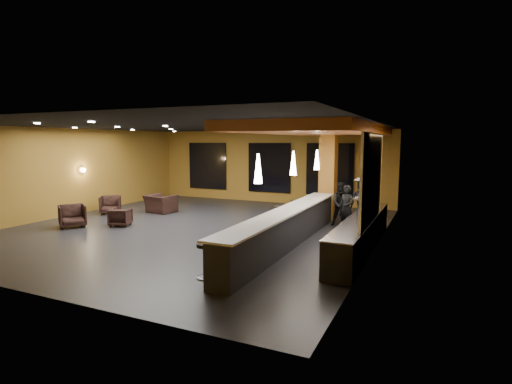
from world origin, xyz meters
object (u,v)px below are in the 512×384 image
at_px(pendant_2, 317,160).
at_px(bar_stool_0, 205,256).
at_px(pendant_0, 258,169).
at_px(pendant_1, 293,163).
at_px(staff_a, 346,208).
at_px(bar_stool_1, 236,240).
at_px(staff_b, 342,204).
at_px(bar_counter, 287,229).
at_px(armchair_b, 120,217).
at_px(bar_stool_2, 261,228).
at_px(prep_counter, 361,234).
at_px(column, 328,173).
at_px(staff_c, 363,203).
at_px(bar_stool_4, 296,208).
at_px(armchair_d, 161,204).
at_px(armchair_c, 110,205).
at_px(armchair_a, 72,216).
at_px(bar_stool_3, 280,215).

distance_m(pendant_2, bar_stool_0, 6.59).
bearing_deg(pendant_0, pendant_1, 90.00).
relative_size(staff_a, bar_stool_1, 1.92).
bearing_deg(bar_stool_1, staff_b, 73.26).
distance_m(staff_a, bar_stool_1, 4.93).
distance_m(pendant_2, staff_b, 1.82).
xyz_separation_m(bar_counter, armchair_b, (-6.31, 0.13, -0.19)).
relative_size(bar_stool_1, bar_stool_2, 1.12).
bearing_deg(bar_stool_1, bar_stool_2, 92.42).
height_order(prep_counter, column, column).
xyz_separation_m(staff_b, staff_c, (0.77, -0.29, 0.12)).
bearing_deg(prep_counter, column, 116.00).
bearing_deg(bar_stool_4, bar_counter, -75.09).
bearing_deg(armchair_d, armchair_c, 40.46).
distance_m(armchair_d, bar_stool_4, 5.80).
relative_size(bar_counter, armchair_a, 9.25).
xyz_separation_m(bar_counter, staff_c, (1.60, 3.08, 0.40)).
height_order(staff_a, armchair_b, staff_a).
distance_m(column, bar_stool_2, 4.84).
bearing_deg(pendant_0, bar_stool_3, 103.08).
distance_m(armchair_d, bar_stool_2, 6.57).
relative_size(pendant_0, bar_stool_4, 0.90).
bearing_deg(staff_a, staff_c, 50.64).
height_order(pendant_0, armchair_c, pendant_0).
relative_size(staff_b, bar_stool_1, 1.95).
distance_m(armchair_c, bar_stool_2, 7.85).
bearing_deg(prep_counter, armchair_d, 164.63).
bearing_deg(armchair_d, staff_c, -170.10).
height_order(staff_a, bar_stool_0, staff_a).
height_order(pendant_2, armchair_b, pendant_2).
height_order(pendant_0, pendant_1, same).
relative_size(column, bar_stool_0, 4.50).
bearing_deg(armchair_d, armchair_b, 106.66).
distance_m(pendant_1, bar_stool_4, 3.66).
bearing_deg(bar_stool_3, armchair_b, -163.60).
relative_size(prep_counter, armchair_c, 7.36).
relative_size(column, bar_stool_1, 4.40).
distance_m(pendant_0, bar_stool_2, 2.87).
xyz_separation_m(pendant_0, pendant_2, (0.00, 5.00, 0.00)).
height_order(column, armchair_d, column).
height_order(pendant_1, armchair_c, pendant_1).
bearing_deg(bar_stool_2, staff_c, 52.07).
distance_m(pendant_1, staff_c, 3.36).
xyz_separation_m(armchair_b, bar_stool_4, (5.37, 3.39, 0.18)).
relative_size(staff_b, bar_stool_4, 1.99).
height_order(column, bar_stool_2, column).
distance_m(armchair_d, bar_stool_0, 8.62).
bearing_deg(prep_counter, bar_stool_3, 156.80).
xyz_separation_m(column, armchair_a, (-7.71, -5.31, -1.36)).
relative_size(bar_counter, staff_c, 4.44).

